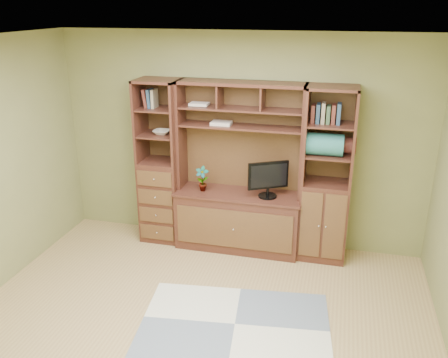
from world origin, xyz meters
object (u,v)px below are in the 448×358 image
(left_tower, at_px, (161,162))
(monitor, at_px, (268,173))
(right_tower, at_px, (327,176))
(center_hutch, at_px, (239,170))

(left_tower, distance_m, monitor, 1.36)
(left_tower, xyz_separation_m, monitor, (1.36, -0.07, 0.00))
(left_tower, relative_size, right_tower, 1.00)
(right_tower, distance_m, monitor, 0.67)
(left_tower, height_order, monitor, left_tower)
(center_hutch, distance_m, right_tower, 1.03)
(left_tower, distance_m, right_tower, 2.02)
(center_hutch, xyz_separation_m, left_tower, (-1.00, 0.04, 0.00))
(center_hutch, bearing_deg, right_tower, 2.23)
(center_hutch, xyz_separation_m, right_tower, (1.02, 0.04, 0.00))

